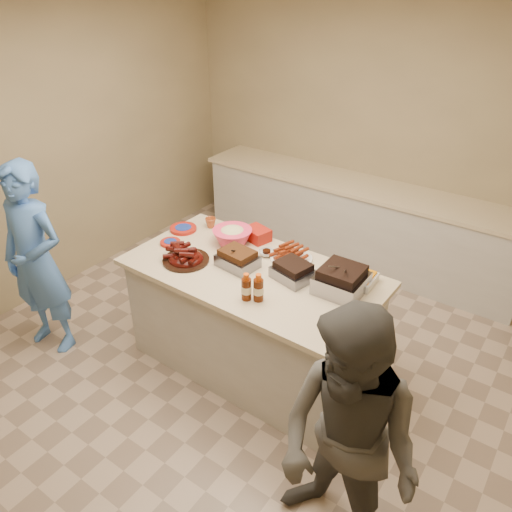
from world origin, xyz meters
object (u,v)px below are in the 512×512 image
Objects in this scene: mustard_bottle at (247,264)px; rib_platter at (186,261)px; bbq_bottle_a at (246,299)px; roasting_pan at (340,291)px; plastic_cup at (211,227)px; coleslaw_bowl at (233,244)px; guest_blue at (57,341)px; island at (253,362)px; bbq_bottle_b at (258,300)px.

rib_platter is at bearing -149.38° from mustard_bottle.
rib_platter is 0.47m from mustard_bottle.
roasting_pan is at bearing 43.73° from bbq_bottle_a.
coleslaw_bowl is at bearing -20.71° from plastic_cup.
coleslaw_bowl is 3.43× the size of plastic_cup.
rib_platter is at bearing -106.60° from coleslaw_bowl.
mustard_bottle is at bearing -32.73° from coleslaw_bowl.
guest_blue is at bearing -127.59° from plastic_cup.
island is at bearing -169.12° from roasting_pan.
bbq_bottle_b is (0.26, -0.28, 0.91)m from island.
guest_blue is (-1.84, -0.49, -0.91)m from bbq_bottle_b.
mustard_bottle is 1.19× the size of plastic_cup.
island is 0.99m from bbq_bottle_a.
bbq_bottle_b is at bearing -47.06° from island.
mustard_bottle is at bearing 146.93° from island.
coleslaw_bowl is at bearing 173.50° from roasting_pan.
rib_platter is 1.12× the size of roasting_pan.
bbq_bottle_b is at bearing 4.32° from guest_blue.
bbq_bottle_b is 0.48m from mustard_bottle.
rib_platter is (-0.49, -0.18, 0.91)m from island.
rib_platter reaches higher than island.
mustard_bottle is at bearing 18.43° from guest_blue.
coleslaw_bowl reaches higher than bbq_bottle_a.
roasting_pan is at bearing 11.46° from guest_blue.
coleslaw_bowl is 0.81m from bbq_bottle_b.
mustard_bottle is (-0.75, -0.08, 0.00)m from roasting_pan.
guest_blue is at bearing -164.97° from bbq_bottle_b.
island is 17.21× the size of mustard_bottle.
bbq_bottle_a is 2.15× the size of plastic_cup.
coleslaw_bowl is at bearing 29.20° from guest_blue.
island is 9.56× the size of bbq_bottle_a.
coleslaw_bowl is 1.57× the size of bbq_bottle_b.
bbq_bottle_b is 0.12× the size of guest_blue.
roasting_pan is 1.56× the size of bbq_bottle_b.
roasting_pan is at bearing -5.64° from coleslaw_bowl.
island is 1.21m from plastic_cup.
island is 0.92m from mustard_bottle.
guest_blue is (-1.77, -0.46, -0.91)m from bbq_bottle_a.
island is 1.14m from roasting_pan.
island is at bearing 119.58° from bbq_bottle_a.
roasting_pan is (0.66, 0.14, 0.91)m from island.
roasting_pan is 2.59m from guest_blue.
bbq_bottle_a reaches higher than plastic_cup.
coleslaw_bowl is 0.79m from bbq_bottle_a.
coleslaw_bowl is at bearing 147.27° from mustard_bottle.
bbq_bottle_a is 0.12× the size of guest_blue.
coleslaw_bowl is 1.60× the size of bbq_bottle_a.
plastic_cup is at bearing 159.29° from coleslaw_bowl.
island is at bearing -33.02° from coleslaw_bowl.
coleslaw_bowl reaches higher than rib_platter.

